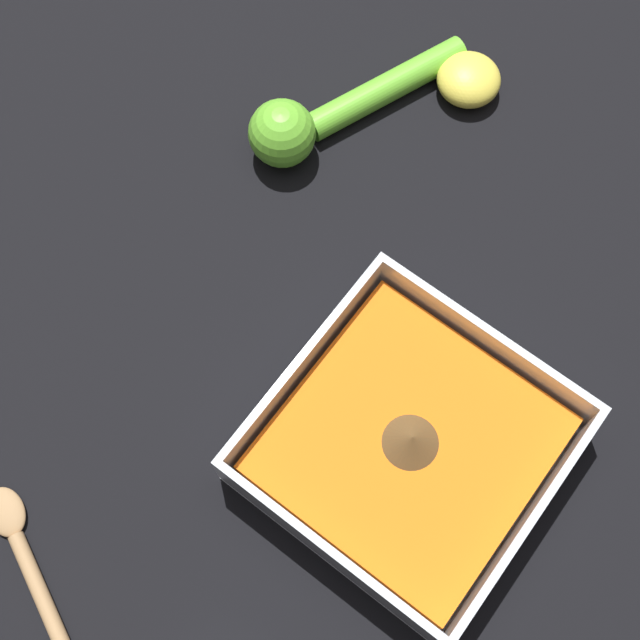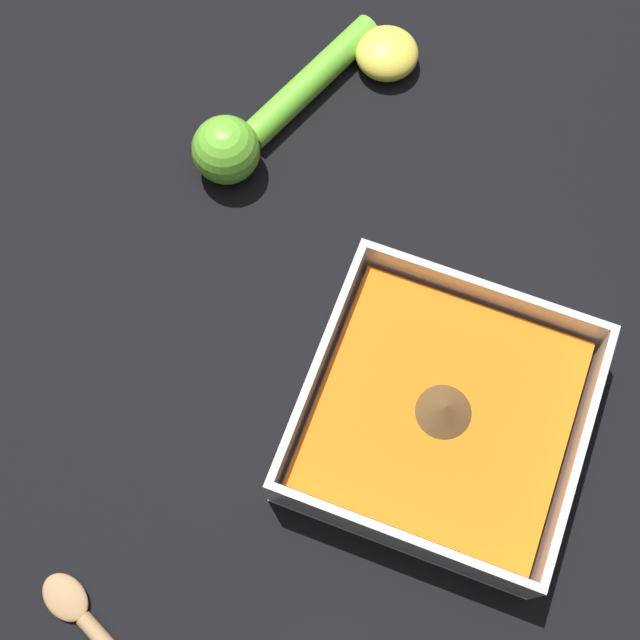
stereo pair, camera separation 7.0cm
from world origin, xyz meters
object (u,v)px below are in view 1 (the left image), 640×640
at_px(wooden_spoon, 41,594).
at_px(square_dish, 408,447).
at_px(lemon_squeezer, 319,117).
at_px(lemon_half, 469,80).

bearing_deg(wooden_spoon, square_dish, -97.96).
bearing_deg(lemon_squeezer, square_dish, 71.34).
bearing_deg(square_dish, wooden_spoon, -31.57).
bearing_deg(square_dish, lemon_half, -154.01).
distance_m(square_dish, lemon_half, 0.34).
height_order(lemon_half, wooden_spoon, lemon_half).
relative_size(square_dish, lemon_squeezer, 0.98).
bearing_deg(lemon_half, square_dish, 25.99).
xyz_separation_m(square_dish, wooden_spoon, (0.25, -0.15, -0.02)).
height_order(lemon_squeezer, wooden_spoon, lemon_squeezer).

